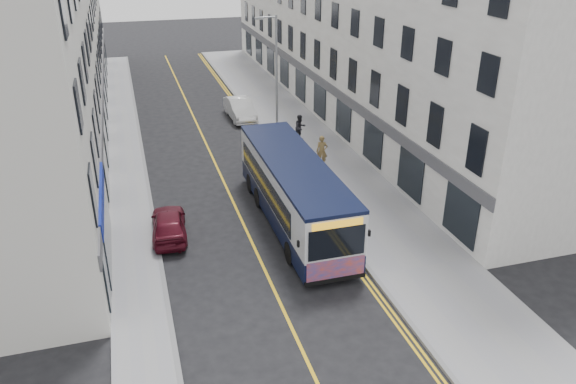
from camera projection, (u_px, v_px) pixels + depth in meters
ground at (268, 277)px, 22.23m from camera, size 140.00×140.00×0.00m
pavement_east at (318, 153)px, 34.21m from camera, size 4.50×64.00×0.12m
pavement_west at (127, 174)px, 31.33m from camera, size 2.00×64.00×0.12m
kerb_east at (282, 157)px, 33.63m from camera, size 0.18×64.00×0.13m
kerb_west at (146, 172)px, 31.59m from camera, size 0.18×64.00×0.13m
road_centre_line at (216, 165)px, 32.64m from camera, size 0.12×64.00×0.01m
road_dbl_yellow_inner at (275, 159)px, 33.54m from camera, size 0.10×64.00×0.01m
road_dbl_yellow_outer at (278, 158)px, 33.59m from camera, size 0.10×64.00×0.01m
terrace_east at (347, 19)px, 40.60m from camera, size 6.00×46.00×13.00m
terrace_west at (45, 33)px, 35.35m from camera, size 6.00×46.00×13.00m
streetlamp at (275, 78)px, 33.56m from camera, size 1.32×0.18×8.00m
city_bus at (294, 190)px, 25.50m from camera, size 2.54×10.89×3.16m
bicycle at (340, 210)px, 26.12m from camera, size 1.97×0.71×1.03m
pedestrian_near at (322, 151)px, 31.87m from camera, size 0.75×0.60×1.79m
pedestrian_far at (300, 127)px, 35.82m from camera, size 0.98×0.87×1.67m
car_white at (240, 109)px, 40.25m from camera, size 1.67×4.49×1.46m
car_maroon at (169, 224)px, 24.88m from camera, size 1.76×3.83×1.27m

